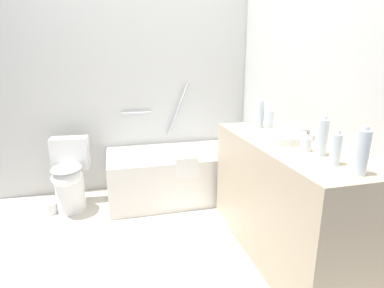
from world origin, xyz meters
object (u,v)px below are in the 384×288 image
at_px(toilet_paper_roll, 51,208).
at_px(water_bottle_5, 336,149).
at_px(bathtub, 181,172).
at_px(sink_faucet, 307,134).
at_px(water_bottle_4, 260,114).
at_px(water_bottle_1, 322,137).
at_px(sink_basin, 282,137).
at_px(water_bottle_3, 269,117).
at_px(water_bottle_2, 362,152).
at_px(bath_mat, 197,224).
at_px(drinking_glass_0, 306,144).
at_px(water_bottle_0, 269,120).
at_px(toilet, 69,176).
at_px(drinking_glass_1, 257,120).

bearing_deg(toilet_paper_roll, water_bottle_5, -40.43).
bearing_deg(bathtub, sink_faucet, -56.91).
height_order(bathtub, sink_faucet, bathtub).
xyz_separation_m(bathtub, water_bottle_4, (0.54, -0.69, 0.72)).
bearing_deg(water_bottle_1, water_bottle_4, 90.95).
bearing_deg(sink_basin, water_bottle_5, -88.81).
height_order(sink_basin, toilet_paper_roll, sink_basin).
bearing_deg(water_bottle_3, sink_faucet, -73.85).
height_order(water_bottle_2, water_bottle_5, water_bottle_2).
bearing_deg(water_bottle_1, bath_mat, 123.43).
height_order(water_bottle_4, bath_mat, water_bottle_4).
relative_size(water_bottle_3, drinking_glass_0, 2.38).
relative_size(sink_faucet, water_bottle_0, 0.82).
height_order(bathtub, toilet, bathtub).
xyz_separation_m(bathtub, drinking_glass_1, (0.58, -0.57, 0.65)).
xyz_separation_m(sink_basin, water_bottle_4, (0.03, 0.42, 0.10)).
xyz_separation_m(toilet, water_bottle_0, (1.69, -0.77, 0.62)).
distance_m(water_bottle_2, water_bottle_4, 1.13).
relative_size(water_bottle_2, drinking_glass_1, 2.85).
bearing_deg(sink_faucet, water_bottle_5, -109.89).
distance_m(water_bottle_4, bath_mat, 1.13).
bearing_deg(water_bottle_1, toilet, 138.96).
relative_size(drinking_glass_0, bath_mat, 0.15).
height_order(toilet, toilet_paper_roll, toilet).
xyz_separation_m(bathtub, water_bottle_2, (0.54, -1.82, 0.72)).
height_order(water_bottle_0, drinking_glass_0, water_bottle_0).
height_order(drinking_glass_0, toilet_paper_roll, drinking_glass_0).
distance_m(sink_faucet, drinking_glass_1, 0.55).
height_order(sink_faucet, water_bottle_1, water_bottle_1).
relative_size(toilet, sink_faucet, 4.63).
bearing_deg(water_bottle_0, water_bottle_1, -91.49).
relative_size(water_bottle_3, bath_mat, 0.36).
relative_size(water_bottle_0, drinking_glass_0, 2.15).
bearing_deg(bath_mat, water_bottle_0, -14.35).
xyz_separation_m(bathtub, water_bottle_0, (0.57, -0.79, 0.69)).
distance_m(water_bottle_1, water_bottle_5, 0.18).
bearing_deg(drinking_glass_0, sink_basin, 92.38).
distance_m(water_bottle_1, water_bottle_2, 0.33).
relative_size(water_bottle_1, toilet_paper_roll, 2.22).
relative_size(sink_basin, water_bottle_4, 1.39).
height_order(water_bottle_0, drinking_glass_1, water_bottle_0).
relative_size(water_bottle_2, water_bottle_3, 1.24).
bearing_deg(toilet, toilet_paper_roll, -64.11).
bearing_deg(water_bottle_0, sink_faucet, -65.15).
height_order(sink_faucet, water_bottle_4, water_bottle_4).
bearing_deg(water_bottle_3, drinking_glass_1, 101.43).
bearing_deg(water_bottle_1, water_bottle_0, 88.51).
height_order(toilet, drinking_glass_0, drinking_glass_0).
height_order(sink_faucet, drinking_glass_0, drinking_glass_0).
bearing_deg(bathtub, water_bottle_0, -53.98).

